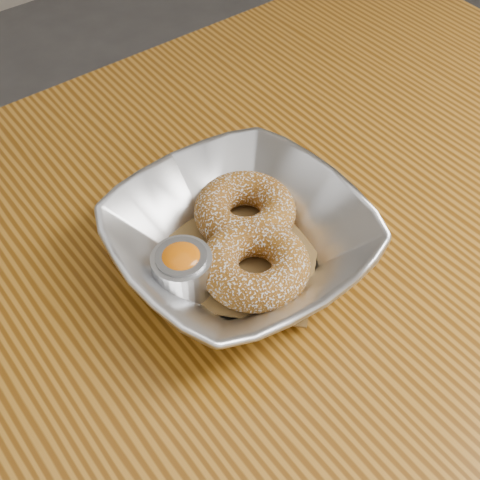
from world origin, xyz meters
TOP-DOWN VIEW (x-y plane):
  - table at (0.00, 0.00)m, footprint 1.20×0.80m
  - serving_bowl at (0.04, 0.03)m, footprint 0.23×0.23m
  - parchment at (0.04, 0.03)m, footprint 0.20×0.20m
  - donut_back at (0.06, 0.06)m, footprint 0.12×0.12m
  - donut_front at (0.03, 0.00)m, footprint 0.14×0.14m
  - ramekin at (-0.03, 0.03)m, footprint 0.05×0.05m

SIDE VIEW (x-z plane):
  - table at x=0.00m, z-range 0.28..1.03m
  - parchment at x=0.04m, z-range 0.76..0.76m
  - donut_back at x=0.06m, z-range 0.76..0.80m
  - donut_front at x=0.03m, z-range 0.76..0.80m
  - serving_bowl at x=0.04m, z-range 0.75..0.81m
  - ramekin at x=-0.03m, z-range 0.76..0.81m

